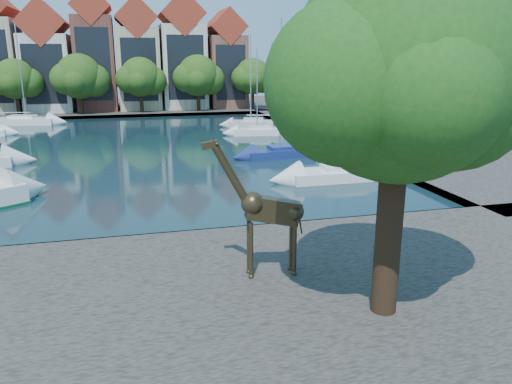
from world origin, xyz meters
TOP-DOWN VIEW (x-y plane):
  - ground at (0.00, 0.00)m, footprint 160.00×160.00m
  - water_basin at (0.00, 24.00)m, footprint 38.00×50.00m
  - near_quay at (0.00, -7.00)m, footprint 50.00×14.00m
  - far_quay at (0.00, 56.00)m, footprint 60.00×16.00m
  - right_quay at (25.00, 24.00)m, footprint 14.00×52.00m
  - plane_tree at (7.62, -9.01)m, footprint 8.32×6.40m
  - townhouse_west_inner at (-10.50, 55.99)m, footprint 6.43×9.18m
  - townhouse_center at (-4.00, 55.99)m, footprint 5.44×9.18m
  - townhouse_east_inner at (2.00, 55.99)m, footprint 5.94×9.18m
  - townhouse_east_mid at (8.50, 55.99)m, footprint 6.43×9.18m
  - townhouse_east_end at (15.00, 55.99)m, footprint 5.44×9.18m
  - far_tree_west at (-13.91, 50.49)m, footprint 6.76×5.20m
  - far_tree_mid_west at (-5.89, 50.49)m, footprint 7.80×6.00m
  - far_tree_mid_east at (2.10, 50.49)m, footprint 7.02×5.40m
  - far_tree_east at (10.11, 50.49)m, footprint 7.54×5.80m
  - far_tree_far_east at (18.09, 50.49)m, footprint 6.76×5.20m
  - giraffe_statue at (4.59, -5.49)m, footprint 3.54×0.70m
  - sailboat_left_e at (-12.00, 44.00)m, footprint 7.17×3.85m
  - sailboat_right_a at (13.66, 8.80)m, footprint 6.85×2.47m
  - sailboat_right_b at (12.07, 17.21)m, footprint 5.97×2.65m
  - sailboat_right_c at (13.17, 29.08)m, footprint 5.32×2.49m
  - sailboat_right_d at (13.95, 35.08)m, footprint 5.47×3.02m

SIDE VIEW (x-z plane):
  - ground at x=0.00m, z-range 0.00..0.00m
  - water_basin at x=0.00m, z-range 0.00..0.08m
  - near_quay at x=0.00m, z-range 0.00..0.50m
  - far_quay at x=0.00m, z-range 0.00..0.50m
  - right_quay at x=25.00m, z-range 0.00..0.50m
  - sailboat_right_c at x=13.17m, z-range -3.80..5.01m
  - sailboat_right_b at x=12.07m, z-range -4.90..6.12m
  - sailboat_right_a at x=13.66m, z-range -4.43..5.66m
  - sailboat_right_d at x=13.95m, z-range -4.53..5.91m
  - sailboat_left_e at x=-12.00m, z-range -5.18..6.56m
  - giraffe_statue at x=4.59m, z-range 0.46..5.51m
  - far_tree_west at x=-13.91m, z-range 1.40..8.76m
  - far_tree_far_east at x=18.09m, z-range 1.40..8.76m
  - far_tree_mid_east at x=2.10m, z-range 1.37..8.89m
  - far_tree_east at x=10.11m, z-range 1.32..9.16m
  - far_tree_mid_west at x=-5.89m, z-range 1.29..9.29m
  - townhouse_east_end at x=15.00m, z-range -0.11..14.32m
  - townhouse_west_inner at x=-10.50m, z-range -0.22..14.92m
  - plane_tree at x=7.62m, z-range 2.36..12.98m
  - townhouse_east_inner at x=2.00m, z-range -0.16..15.63m
  - townhouse_east_mid at x=8.50m, z-range -0.22..16.43m
  - townhouse_center at x=-4.00m, z-range -0.10..16.83m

